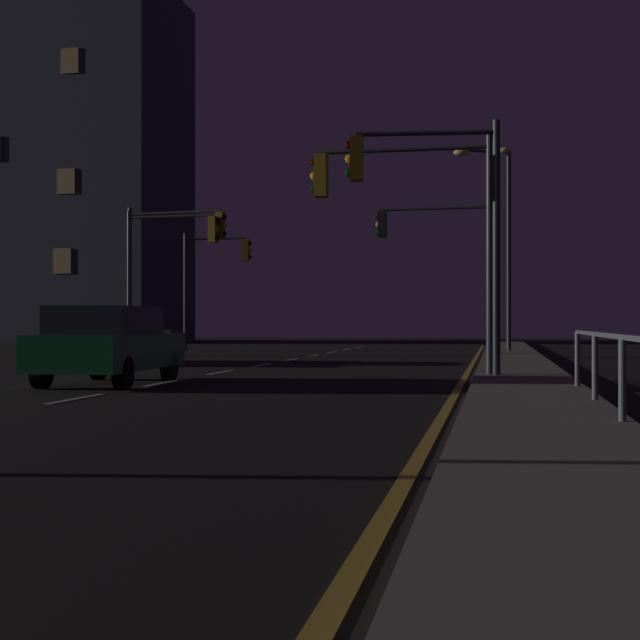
% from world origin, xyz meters
% --- Properties ---
extents(ground_plane, '(112.00, 112.00, 0.00)m').
position_xyz_m(ground_plane, '(0.00, 17.50, 0.00)').
color(ground_plane, black).
rests_on(ground_plane, ground).
extents(sidewalk_right, '(2.00, 77.00, 0.14)m').
position_xyz_m(sidewalk_right, '(7.29, 17.50, 0.07)').
color(sidewalk_right, gray).
rests_on(sidewalk_right, ground).
extents(lane_markings_center, '(0.14, 50.00, 0.01)m').
position_xyz_m(lane_markings_center, '(0.00, 21.00, 0.01)').
color(lane_markings_center, silver).
rests_on(lane_markings_center, ground).
extents(lane_edge_line, '(0.14, 53.00, 0.01)m').
position_xyz_m(lane_edge_line, '(6.03, 22.50, 0.01)').
color(lane_edge_line, gold).
rests_on(lane_edge_line, ground).
extents(car, '(2.02, 4.48, 1.57)m').
position_xyz_m(car, '(-0.93, 16.36, 0.82)').
color(car, '#14592D').
rests_on(car, ground).
extents(car_oncoming, '(1.95, 4.45, 1.57)m').
position_xyz_m(car_oncoming, '(-4.70, 25.53, 0.82)').
color(car_oncoming, silver).
rests_on(car_oncoming, ground).
extents(traffic_light_mid_left, '(4.43, 0.40, 5.44)m').
position_xyz_m(traffic_light_mid_left, '(4.90, 32.07, 4.00)').
color(traffic_light_mid_left, '#2D3033').
rests_on(traffic_light_mid_left, sidewalk_right).
extents(traffic_light_near_left, '(3.08, 0.42, 5.21)m').
position_xyz_m(traffic_light_near_left, '(-5.55, 38.17, 3.63)').
color(traffic_light_near_left, '#2D3033').
rests_on(traffic_light_near_left, ground).
extents(traffic_light_far_right, '(3.28, 0.57, 5.40)m').
position_xyz_m(traffic_light_far_right, '(5.38, 18.68, 3.91)').
color(traffic_light_far_right, '#2D3033').
rests_on(traffic_light_far_right, sidewalk_right).
extents(traffic_light_mid_right, '(4.00, 0.66, 5.57)m').
position_xyz_m(traffic_light_mid_right, '(-5.16, 31.54, 3.92)').
color(traffic_light_mid_right, '#38383D').
rests_on(traffic_light_mid_right, ground).
extents(traffic_light_far_center, '(4.06, 0.34, 5.17)m').
position_xyz_m(traffic_light_far_center, '(4.85, 19.20, 3.80)').
color(traffic_light_far_center, '#38383D').
rests_on(traffic_light_far_center, sidewalk_right).
extents(traffic_light_far_left, '(3.67, 0.54, 5.39)m').
position_xyz_m(traffic_light_far_left, '(-5.12, 31.15, 3.79)').
color(traffic_light_far_left, '#38383D').
rests_on(traffic_light_far_left, ground).
extents(street_lamp_median, '(0.56, 2.08, 7.85)m').
position_xyz_m(street_lamp_median, '(7.20, 35.92, 4.83)').
color(street_lamp_median, '#2D3033').
rests_on(street_lamp_median, sidewalk_right).
extents(street_lamp_across_street, '(1.61, 1.10, 7.29)m').
position_xyz_m(street_lamp_across_street, '(6.57, 32.10, 4.51)').
color(street_lamp_across_street, '#38383D').
rests_on(street_lamp_across_street, sidewalk_right).
extents(street_lamp_mid_block, '(0.56, 1.72, 8.37)m').
position_xyz_m(street_lamp_mid_block, '(6.61, 44.07, 5.07)').
color(street_lamp_mid_block, '#38383D').
rests_on(street_lamp_mid_block, sidewalk_right).
extents(building_distant, '(16.71, 9.94, 22.59)m').
position_xyz_m(building_distant, '(-22.03, 54.95, 11.30)').
color(building_distant, '#3D424C').
rests_on(building_distant, ground).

